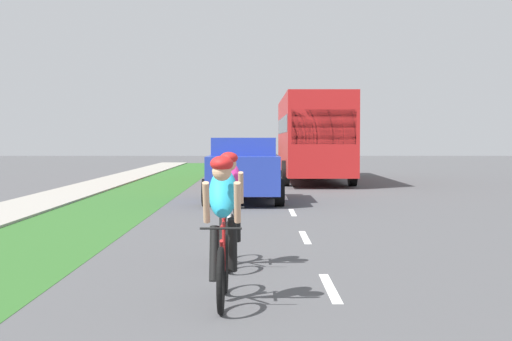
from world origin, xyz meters
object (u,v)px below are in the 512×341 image
object	(u,v)px
cyclist_lead	(226,228)
bus_red	(315,134)
pickup_dark_green	(252,153)
suv_blue	(247,168)
cyclist_trailing	(233,208)

from	to	relation	value
cyclist_lead	bus_red	size ratio (longest dim) A/B	0.15
cyclist_lead	pickup_dark_green	distance (m)	43.56
suv_blue	pickup_dark_green	bearing A→B (deg)	90.26
bus_red	pickup_dark_green	world-z (taller)	bus_red
cyclist_trailing	suv_blue	world-z (taller)	suv_blue
cyclist_trailing	pickup_dark_green	size ratio (longest dim) A/B	0.34
suv_blue	pickup_dark_green	size ratio (longest dim) A/B	0.92
cyclist_lead	pickup_dark_green	xyz separation A→B (m)	(-0.12, 43.56, 0.02)
suv_blue	bus_red	distance (m)	11.32
cyclist_lead	bus_red	distance (m)	24.54
cyclist_trailing	suv_blue	distance (m)	11.00
suv_blue	pickup_dark_green	world-z (taller)	suv_blue
cyclist_lead	suv_blue	xyz separation A→B (m)	(0.02, 13.41, 0.14)
bus_red	cyclist_trailing	bearing A→B (deg)	-97.06
cyclist_trailing	pickup_dark_green	world-z (taller)	pickup_dark_green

